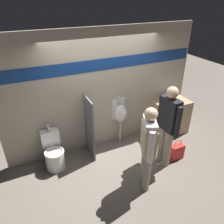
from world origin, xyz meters
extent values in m
plane|color=#70665B|center=(0.00, 0.00, 0.00)|extent=(16.00, 16.00, 0.00)
cube|color=#B2A893|center=(0.00, 0.60, 1.35)|extent=(4.42, 0.06, 2.70)
cube|color=navy|center=(0.00, 0.56, 1.96)|extent=(4.33, 0.01, 0.24)
cube|color=tan|center=(1.71, 0.29, 0.44)|extent=(0.90, 0.55, 0.88)
cylinder|color=white|center=(1.66, 0.35, 0.95)|extent=(0.39, 0.39, 0.14)
cylinder|color=silver|center=(1.66, 0.49, 1.09)|extent=(0.03, 0.03, 0.14)
cube|color=black|center=(1.44, 0.18, 0.89)|extent=(0.07, 0.14, 0.01)
cube|color=slate|center=(-0.47, 0.30, 0.70)|extent=(0.03, 0.54, 1.40)
cylinder|color=silver|center=(0.34, 0.44, 0.30)|extent=(0.04, 0.04, 0.61)
ellipsoid|color=white|center=(0.34, 0.44, 0.80)|extent=(0.33, 0.25, 0.42)
cube|color=white|center=(0.34, 0.56, 0.86)|extent=(0.32, 0.02, 0.52)
cylinder|color=silver|center=(0.34, 0.52, 1.10)|extent=(0.06, 0.06, 0.16)
cylinder|color=white|center=(-1.29, 0.19, 0.20)|extent=(0.39, 0.39, 0.40)
torus|color=white|center=(-1.29, 0.19, 0.41)|extent=(0.41, 0.41, 0.04)
cube|color=white|center=(-1.29, 0.48, 0.58)|extent=(0.38, 0.16, 0.37)
cylinder|color=silver|center=(-1.29, 0.46, 0.84)|extent=(0.06, 0.06, 0.14)
cylinder|color=gray|center=(0.09, -1.08, 0.41)|extent=(0.15, 0.15, 0.81)
cylinder|color=gray|center=(0.16, -0.94, 0.41)|extent=(0.15, 0.15, 0.81)
cube|color=silver|center=(0.13, -1.01, 1.14)|extent=(0.35, 0.46, 0.64)
cube|color=#C6B289|center=(0.13, -1.01, 1.09)|extent=(0.38, 0.50, 0.52)
cylinder|color=silver|center=(0.03, -1.23, 1.10)|extent=(0.10, 0.10, 0.59)
cylinder|color=silver|center=(0.23, -0.79, 1.10)|extent=(0.10, 0.10, 0.59)
sphere|color=beige|center=(0.13, -1.01, 1.57)|extent=(0.22, 0.22, 0.22)
cylinder|color=gray|center=(0.85, -0.70, 0.43)|extent=(0.16, 0.16, 0.86)
cylinder|color=gray|center=(0.85, -0.53, 0.43)|extent=(0.16, 0.16, 0.86)
cube|color=black|center=(0.85, -0.62, 1.19)|extent=(0.21, 0.45, 0.68)
cylinder|color=black|center=(0.86, -0.87, 1.16)|extent=(0.11, 0.11, 0.62)
cylinder|color=black|center=(0.85, -0.36, 1.16)|extent=(0.11, 0.11, 0.62)
sphere|color=tan|center=(0.85, -0.62, 1.65)|extent=(0.23, 0.23, 0.23)
cube|color=red|center=(1.19, -0.63, 0.17)|extent=(0.31, 0.17, 0.35)
torus|color=#4C4742|center=(1.19, -0.63, 0.39)|extent=(0.20, 0.01, 0.20)
camera|label=1|loc=(-1.71, -3.46, 3.26)|focal=35.00mm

